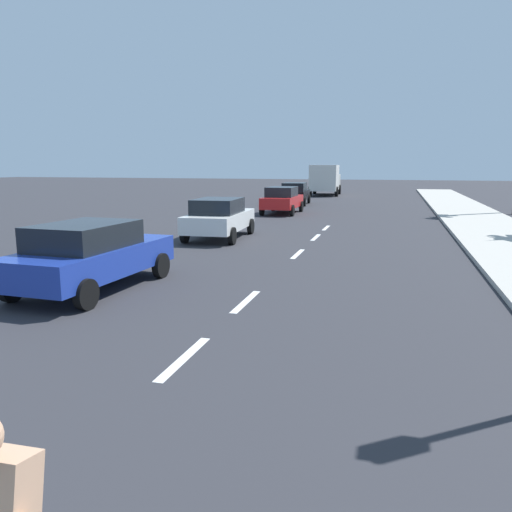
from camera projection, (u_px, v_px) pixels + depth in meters
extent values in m
plane|color=#2D2D33|center=(304.00, 248.00, 17.38)|extent=(160.00, 160.00, 0.00)
cube|color=white|center=(184.00, 358.00, 7.54)|extent=(0.16, 1.80, 0.01)
cube|color=white|center=(246.00, 301.00, 10.65)|extent=(0.16, 1.80, 0.01)
cube|color=white|center=(298.00, 254.00, 16.29)|extent=(0.16, 1.80, 0.01)
cube|color=white|center=(316.00, 237.00, 19.97)|extent=(0.16, 1.80, 0.01)
cube|color=white|center=(326.00, 228.00, 22.92)|extent=(0.16, 1.80, 0.01)
cube|color=#1E389E|center=(92.00, 260.00, 11.64)|extent=(2.10, 4.57, 0.64)
cube|color=black|center=(85.00, 236.00, 11.32)|extent=(1.77, 2.41, 0.56)
cylinder|color=black|center=(98.00, 261.00, 13.42)|extent=(0.21, 0.65, 0.64)
cylinder|color=black|center=(161.00, 265.00, 12.84)|extent=(0.21, 0.65, 0.64)
cylinder|color=black|center=(11.00, 287.00, 10.57)|extent=(0.21, 0.65, 0.64)
cylinder|color=black|center=(86.00, 294.00, 9.99)|extent=(0.21, 0.65, 0.64)
cube|color=white|center=(220.00, 221.00, 19.66)|extent=(2.03, 4.41, 0.64)
cube|color=black|center=(218.00, 206.00, 19.34)|extent=(1.71, 2.33, 0.56)
cylinder|color=black|center=(209.00, 225.00, 21.33)|extent=(0.21, 0.65, 0.64)
cylinder|color=black|center=(251.00, 226.00, 20.94)|extent=(0.21, 0.65, 0.64)
cylinder|color=black|center=(185.00, 234.00, 18.50)|extent=(0.21, 0.65, 0.64)
cylinder|color=black|center=(232.00, 236.00, 18.11)|extent=(0.21, 0.65, 0.64)
cube|color=red|center=(282.00, 202.00, 29.54)|extent=(1.76, 4.18, 0.64)
cube|color=black|center=(282.00, 192.00, 29.23)|extent=(1.55, 2.17, 0.56)
cylinder|color=black|center=(273.00, 206.00, 31.18)|extent=(0.18, 0.64, 0.64)
cylinder|color=black|center=(301.00, 206.00, 30.73)|extent=(0.18, 0.64, 0.64)
cylinder|color=black|center=(262.00, 210.00, 28.49)|extent=(0.18, 0.64, 0.64)
cylinder|color=black|center=(292.00, 211.00, 28.03)|extent=(0.18, 0.64, 0.64)
cube|color=black|center=(295.00, 195.00, 36.11)|extent=(1.97, 4.25, 0.64)
cube|color=black|center=(294.00, 187.00, 35.80)|extent=(1.65, 2.24, 0.56)
cylinder|color=black|center=(286.00, 199.00, 37.72)|extent=(0.21, 0.65, 0.64)
cylinder|color=black|center=(309.00, 199.00, 37.35)|extent=(0.21, 0.65, 0.64)
cylinder|color=black|center=(279.00, 201.00, 35.00)|extent=(0.21, 0.65, 0.64)
cylinder|color=black|center=(304.00, 202.00, 34.63)|extent=(0.21, 0.65, 0.64)
cube|color=beige|center=(327.00, 182.00, 49.01)|extent=(2.49, 2.43, 1.40)
cube|color=silver|center=(324.00, 178.00, 46.06)|extent=(2.57, 4.25, 2.30)
cylinder|color=black|center=(315.00, 189.00, 49.29)|extent=(0.32, 0.91, 0.90)
cylinder|color=black|center=(339.00, 189.00, 48.75)|extent=(0.32, 0.91, 0.90)
cylinder|color=black|center=(310.00, 191.00, 45.55)|extent=(0.32, 0.91, 0.90)
cylinder|color=black|center=(336.00, 192.00, 45.02)|extent=(0.32, 0.91, 0.90)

